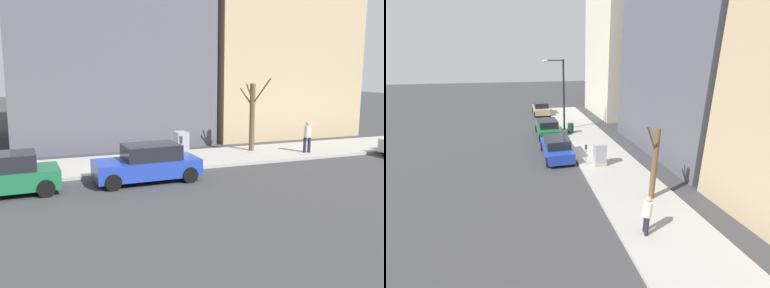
{
  "view_description": "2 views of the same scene",
  "coord_description": "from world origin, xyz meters",
  "views": [
    {
      "loc": [
        -17.59,
        4.3,
        4.48
      ],
      "look_at": [
        1.38,
        -2.9,
        0.94
      ],
      "focal_mm": 40.0,
      "sensor_mm": 36.0,
      "label": 1
    },
    {
      "loc": [
        -3.47,
        -17.06,
        6.85
      ],
      "look_at": [
        -0.16,
        -2.39,
        1.72
      ],
      "focal_mm": 24.0,
      "sensor_mm": 36.0,
      "label": 2
    }
  ],
  "objects": [
    {
      "name": "ground_plane",
      "position": [
        0.0,
        0.0,
        0.0
      ],
      "size": [
        120.0,
        120.0,
        0.0
      ],
      "primitive_type": "plane",
      "color": "#38383A"
    },
    {
      "name": "sidewalk",
      "position": [
        2.0,
        0.0,
        0.07
      ],
      "size": [
        4.0,
        36.0,
        0.15
      ],
      "primitive_type": "cube",
      "color": "#9E9B93",
      "rests_on": "ground"
    },
    {
      "name": "parked_car_blue",
      "position": [
        -1.18,
        -0.02,
        0.74
      ],
      "size": [
        2.01,
        4.24,
        1.52
      ],
      "rotation": [
        0.0,
        0.0,
        0.02
      ],
      "color": "#1E389E",
      "rests_on": "ground"
    },
    {
      "name": "parked_car_green",
      "position": [
        -1.22,
        5.47,
        0.74
      ],
      "size": [
        2.05,
        4.26,
        1.52
      ],
      "rotation": [
        0.0,
        0.0,
        0.04
      ],
      "color": "#196038",
      "rests_on": "ground"
    },
    {
      "name": "parking_meter",
      "position": [
        0.45,
        -2.02,
        0.98
      ],
      "size": [
        0.14,
        0.1,
        1.35
      ],
      "color": "slate",
      "rests_on": "sidewalk"
    },
    {
      "name": "utility_box",
      "position": [
        1.3,
        -2.33,
        0.85
      ],
      "size": [
        0.83,
        0.61,
        1.43
      ],
      "color": "#A8A399",
      "rests_on": "sidewalk"
    },
    {
      "name": "bare_tree",
      "position": [
        2.59,
        -6.82,
        2.05
      ],
      "size": [
        1.3,
        1.18,
        3.92
      ],
      "color": "brown",
      "rests_on": "sidewalk"
    },
    {
      "name": "trash_bin",
      "position": [
        0.9,
        5.43,
        0.6
      ],
      "size": [
        0.56,
        0.56,
        0.9
      ],
      "primitive_type": "cylinder",
      "color": "#14381E",
      "rests_on": "sidewalk"
    },
    {
      "name": "pedestrian_near_meter",
      "position": [
        1.04,
        -9.28,
        1.09
      ],
      "size": [
        0.36,
        0.39,
        1.66
      ],
      "rotation": [
        0.0,
        0.0,
        1.36
      ],
      "color": "#1E1E2D",
      "rests_on": "sidewalk"
    },
    {
      "name": "office_tower_left",
      "position": [
        10.61,
        -11.61,
        7.68
      ],
      "size": [
        10.23,
        10.23,
        15.36
      ],
      "primitive_type": "cube",
      "color": "tan",
      "rests_on": "ground"
    },
    {
      "name": "office_block_center",
      "position": [
        11.22,
        -0.33,
        7.66
      ],
      "size": [
        11.44,
        11.44,
        15.31
      ],
      "primitive_type": "cube",
      "color": "#4C4C56",
      "rests_on": "ground"
    }
  ]
}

